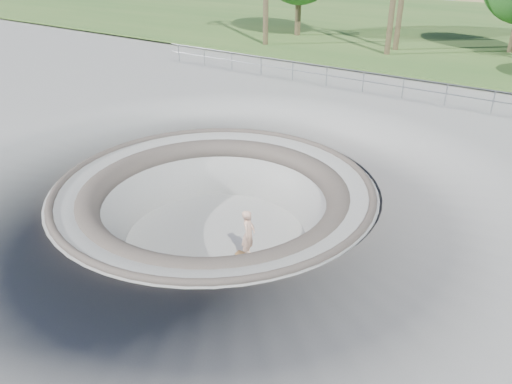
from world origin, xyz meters
TOP-DOWN VIEW (x-y plane):
  - ground at (0.00, 0.00)m, footprint 180.00×180.00m
  - skate_bowl at (0.00, 0.00)m, footprint 14.00×14.00m
  - grass_strip at (0.00, 34.00)m, footprint 180.00×36.00m
  - safety_railing at (0.00, 12.00)m, footprint 25.00×0.06m
  - skateboard at (1.66, -0.51)m, footprint 0.92×0.27m
  - skater at (1.66, -0.51)m, footprint 0.56×0.69m

SIDE VIEW (x-z plane):
  - skate_bowl at x=0.00m, z-range -3.88..0.22m
  - skateboard at x=1.66m, z-range -1.87..-1.78m
  - skater at x=1.66m, z-range -1.81..-0.17m
  - ground at x=0.00m, z-range 0.00..0.00m
  - grass_strip at x=0.00m, z-range 0.16..0.28m
  - safety_railing at x=0.00m, z-range 0.18..1.20m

